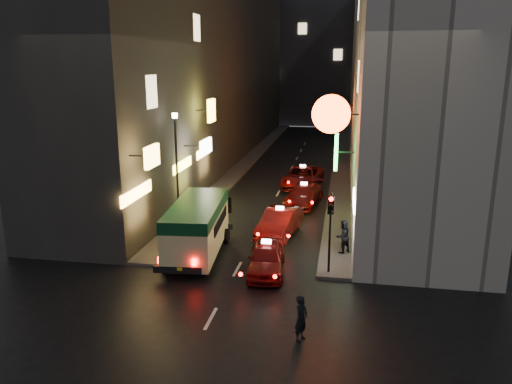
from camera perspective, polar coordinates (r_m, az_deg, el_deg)
The scene contains 14 objects.
building_left at distance 47.24m, azimuth -5.28°, elevation 14.63°, with size 7.45×52.18×18.00m.
building_right at distance 45.72m, azimuth 15.09°, elevation 14.21°, with size 8.04×52.00×18.00m.
building_far at distance 77.74m, azimuth 7.15°, elevation 15.98°, with size 30.00×10.00×22.00m, color #2F2F33.
sidewalk_left at distance 47.22m, azimuth -0.63°, elevation 3.79°, with size 1.50×52.00×0.15m, color #4E4B48.
sidewalk_right at distance 46.42m, azimuth 9.75°, elevation 3.40°, with size 1.50×52.00×0.15m, color #4E4B48.
minibus at distance 23.47m, azimuth -6.73°, elevation -3.52°, with size 2.64×6.17×2.58m.
taxi_near at distance 21.81m, azimuth 1.20°, elevation -7.25°, with size 2.45×5.01×1.71m.
taxi_second at distance 26.27m, azimuth 2.71°, elevation -3.28°, with size 2.97×5.54×1.84m.
taxi_third at distance 32.12m, azimuth 5.49°, elevation -0.13°, with size 2.73×5.11×1.72m.
taxi_far at distance 36.79m, azimuth 5.35°, elevation 1.91°, with size 2.83×5.70×1.91m.
pedestrian_crossing at distance 16.79m, azimuth 5.20°, elevation -13.87°, with size 0.59×0.38×1.78m, color black.
pedestrian_sidewalk at distance 23.88m, azimuth 9.90°, elevation -4.79°, with size 0.68×0.42×1.80m, color black.
traffic_light at distance 20.98m, azimuth 8.52°, elevation -2.75°, with size 0.26×0.43×3.50m.
lamp_post at distance 26.55m, azimuth -9.05°, elevation 3.19°, with size 0.28×0.28×6.22m.
Camera 1 is at (4.44, -11.58, 8.85)m, focal length 35.00 mm.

